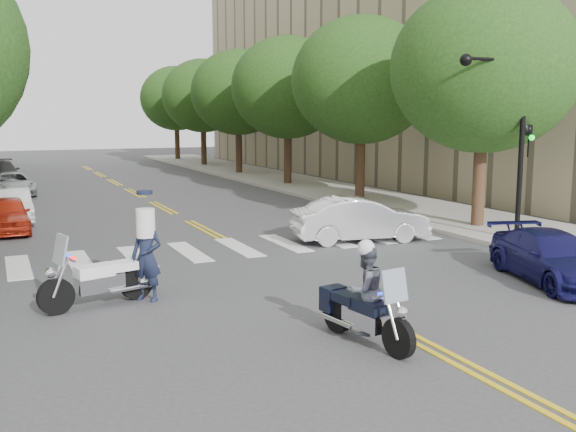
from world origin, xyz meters
TOP-DOWN VIEW (x-y plane):
  - ground at (0.00, 0.00)m, footprint 140.00×140.00m
  - sidewalk_right at (9.50, 22.00)m, footprint 5.00×60.00m
  - building_right at (26.00, 26.00)m, footprint 26.00×44.00m
  - tree_r_0 at (8.80, 6.00)m, footprint 6.40×6.40m
  - tree_r_1 at (8.80, 14.00)m, footprint 6.40×6.40m
  - tree_r_2 at (8.80, 22.00)m, footprint 6.40×6.40m
  - tree_r_3 at (8.80, 30.00)m, footprint 6.40×6.40m
  - tree_r_4 at (8.80, 38.00)m, footprint 6.40×6.40m
  - tree_r_5 at (8.80, 46.00)m, footprint 6.40×6.40m
  - traffic_signal_pole at (7.72, 3.50)m, footprint 2.82×0.42m
  - motorcycle_police at (-0.92, -2.20)m, footprint 0.85×2.28m
  - motorcycle_parked at (-4.60, 2.04)m, footprint 2.46×1.03m
  - officer_standing at (-3.77, 2.00)m, footprint 0.83×0.82m
  - convertible at (3.87, 5.83)m, footprint 4.52×2.28m
  - sedan_blue at (5.41, -0.50)m, footprint 2.81×4.46m
  - parked_car_a at (-6.30, 12.25)m, footprint 1.49×3.64m
  - parked_car_b at (-6.08, 14.50)m, footprint 1.41×3.77m
  - parked_car_c at (-5.78, 23.50)m, footprint 2.29×4.31m

SIDE VIEW (x-z plane):
  - ground at x=0.00m, z-range 0.00..0.00m
  - sidewalk_right at x=9.50m, z-range 0.00..0.15m
  - motorcycle_parked at x=-4.60m, z-range -0.25..1.37m
  - parked_car_c at x=-5.78m, z-range 0.00..1.16m
  - sedan_blue at x=5.41m, z-range 0.00..1.21m
  - parked_car_b at x=-6.08m, z-range 0.00..1.23m
  - parked_car_a at x=-6.30m, z-range 0.00..1.24m
  - convertible at x=3.87m, z-range 0.00..1.42m
  - motorcycle_police at x=-0.92m, z-range -0.10..1.76m
  - officer_standing at x=-3.77m, z-range 0.00..1.93m
  - traffic_signal_pole at x=7.72m, z-range 0.72..6.72m
  - tree_r_0 at x=8.80m, z-range 1.33..9.78m
  - tree_r_1 at x=8.80m, z-range 1.33..9.78m
  - tree_r_2 at x=8.80m, z-range 1.33..9.78m
  - tree_r_3 at x=8.80m, z-range 1.33..9.78m
  - tree_r_4 at x=8.80m, z-range 1.33..9.78m
  - tree_r_5 at x=8.80m, z-range 1.33..9.78m
  - building_right at x=26.00m, z-range 0.00..22.00m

